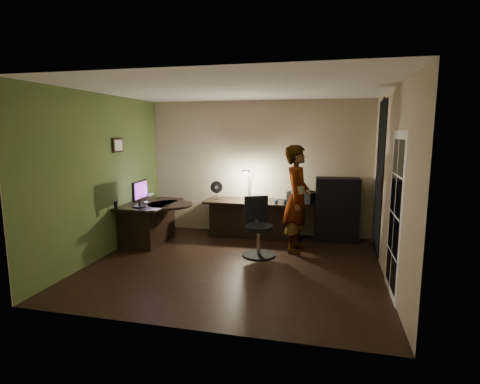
% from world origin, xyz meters
% --- Properties ---
extents(floor, '(4.50, 4.00, 0.01)m').
position_xyz_m(floor, '(0.00, 0.00, -0.01)').
color(floor, black).
rests_on(floor, ground).
extents(ceiling, '(4.50, 4.00, 0.01)m').
position_xyz_m(ceiling, '(0.00, 0.00, 2.71)').
color(ceiling, silver).
rests_on(ceiling, floor).
extents(wall_back, '(4.50, 0.01, 2.70)m').
position_xyz_m(wall_back, '(0.00, 2.00, 1.35)').
color(wall_back, tan).
rests_on(wall_back, floor).
extents(wall_front, '(4.50, 0.01, 2.70)m').
position_xyz_m(wall_front, '(0.00, -2.00, 1.35)').
color(wall_front, tan).
rests_on(wall_front, floor).
extents(wall_left, '(0.01, 4.00, 2.70)m').
position_xyz_m(wall_left, '(-2.25, 0.00, 1.35)').
color(wall_left, tan).
rests_on(wall_left, floor).
extents(wall_right, '(0.01, 4.00, 2.70)m').
position_xyz_m(wall_right, '(2.25, 0.00, 1.35)').
color(wall_right, tan).
rests_on(wall_right, floor).
extents(green_wall_overlay, '(0.00, 4.00, 2.70)m').
position_xyz_m(green_wall_overlay, '(-2.24, 0.00, 1.35)').
color(green_wall_overlay, '#4A5D2A').
rests_on(green_wall_overlay, floor).
extents(arched_doorway, '(0.01, 0.90, 2.60)m').
position_xyz_m(arched_doorway, '(2.24, 1.15, 1.30)').
color(arched_doorway, black).
rests_on(arched_doorway, floor).
extents(french_door, '(0.02, 0.92, 2.10)m').
position_xyz_m(french_door, '(2.24, -0.55, 1.05)').
color(french_door, white).
rests_on(french_door, floor).
extents(framed_picture, '(0.04, 0.30, 0.25)m').
position_xyz_m(framed_picture, '(-2.22, 0.45, 1.85)').
color(framed_picture, black).
rests_on(framed_picture, wall_left).
extents(desk_left, '(0.82, 1.33, 0.77)m').
position_xyz_m(desk_left, '(-1.83, 0.82, 0.38)').
color(desk_left, black).
rests_on(desk_left, floor).
extents(desk_right, '(1.98, 0.72, 0.74)m').
position_xyz_m(desk_right, '(0.01, 1.63, 0.37)').
color(desk_right, black).
rests_on(desk_right, floor).
extents(cabinet, '(0.84, 0.45, 1.22)m').
position_xyz_m(cabinet, '(1.58, 1.78, 0.61)').
color(cabinet, black).
rests_on(cabinet, floor).
extents(laptop_stand, '(0.27, 0.23, 0.10)m').
position_xyz_m(laptop_stand, '(-2.07, 1.06, 0.83)').
color(laptop_stand, silver).
rests_on(laptop_stand, desk_left).
extents(laptop, '(0.36, 0.34, 0.23)m').
position_xyz_m(laptop, '(-2.07, 1.06, 0.99)').
color(laptop, silver).
rests_on(laptop, laptop_stand).
extents(monitor, '(0.12, 0.51, 0.34)m').
position_xyz_m(monitor, '(-1.81, 0.39, 0.94)').
color(monitor, black).
rests_on(monitor, desk_left).
extents(mouse, '(0.07, 0.10, 0.04)m').
position_xyz_m(mouse, '(-1.87, 0.75, 0.79)').
color(mouse, silver).
rests_on(mouse, desk_left).
extents(phone, '(0.07, 0.12, 0.01)m').
position_xyz_m(phone, '(-1.38, 0.61, 0.78)').
color(phone, black).
rests_on(phone, desk_left).
extents(pen, '(0.07, 0.15, 0.01)m').
position_xyz_m(pen, '(-1.83, 0.62, 0.78)').
color(pen, black).
rests_on(pen, desk_left).
extents(speaker, '(0.08, 0.08, 0.16)m').
position_xyz_m(speaker, '(-2.02, -0.02, 0.86)').
color(speaker, black).
rests_on(speaker, desk_left).
extents(notepad, '(0.15, 0.20, 0.01)m').
position_xyz_m(notepad, '(-1.44, 0.24, 0.78)').
color(notepad, silver).
rests_on(notepad, desk_left).
extents(desk_fan, '(0.27, 0.18, 0.38)m').
position_xyz_m(desk_fan, '(-0.77, 1.63, 0.92)').
color(desk_fan, black).
rests_on(desk_fan, desk_right).
extents(headphones, '(0.23, 0.16, 0.10)m').
position_xyz_m(headphones, '(0.54, 1.45, 0.78)').
color(headphones, navy).
rests_on(headphones, desk_right).
extents(printer, '(0.60, 0.54, 0.22)m').
position_xyz_m(printer, '(0.92, 1.80, 0.84)').
color(printer, black).
rests_on(printer, desk_right).
extents(desk_lamp, '(0.17, 0.30, 0.65)m').
position_xyz_m(desk_lamp, '(-0.16, 1.83, 1.06)').
color(desk_lamp, black).
rests_on(desk_lamp, desk_right).
extents(office_chair, '(0.73, 0.73, 1.00)m').
position_xyz_m(office_chair, '(0.30, 0.53, 0.50)').
color(office_chair, black).
rests_on(office_chair, floor).
extents(person, '(0.52, 0.71, 1.86)m').
position_xyz_m(person, '(0.89, 0.96, 0.93)').
color(person, '#D8A88C').
rests_on(person, floor).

